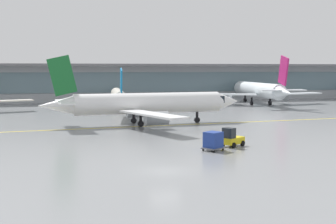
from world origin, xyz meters
The scene contains 8 objects.
ground_plane centered at (0.00, 0.00, 0.00)m, with size 400.00×400.00×0.00m, color gray.
taxiway_centreline_stripe centered at (4.82, 29.16, 0.00)m, with size 110.00×0.36×0.01m, color yellow.
terminal_concourse centered at (0.00, 82.31, 4.92)m, with size 212.79×11.00×9.60m.
gate_airplane_2 centered at (4.15, 61.27, 2.57)m, with size 24.00×25.88×8.57m.
gate_airplane_3 centered at (37.36, 62.89, 3.34)m, with size 31.24×33.61×11.14m.
taxiing_regional_jet centered at (4.41, 31.12, 3.11)m, with size 31.29×28.98×10.36m.
baggage_tug centered at (9.71, 9.75, 0.89)m, with size 2.94×2.62×2.10m.
cargo_dolly_lead centered at (6.96, 7.93, 1.05)m, with size 2.63×2.49×1.94m.
Camera 1 is at (-8.44, -35.99, 8.43)m, focal length 48.72 mm.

